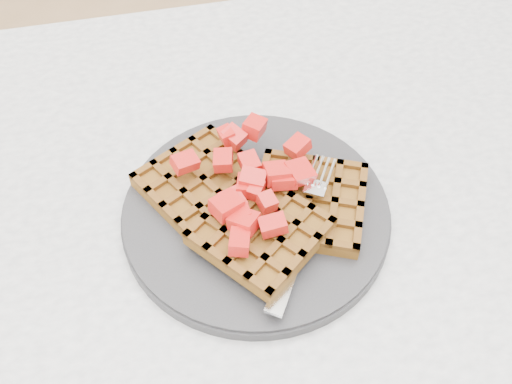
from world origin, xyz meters
TOP-DOWN VIEW (x-y plane):
  - table at (0.00, 0.00)m, footprint 1.20×0.80m
  - plate at (-0.16, 0.02)m, footprint 0.26×0.26m
  - waffles at (-0.16, 0.02)m, footprint 0.24×0.22m
  - strawberry_pile at (-0.16, 0.02)m, footprint 0.15×0.15m
  - fork at (-0.12, -0.01)m, footprint 0.11×0.17m

SIDE VIEW (x-z plane):
  - table at x=0.00m, z-range 0.26..1.01m
  - plate at x=-0.16m, z-range 0.75..0.77m
  - fork at x=-0.12m, z-range 0.77..0.78m
  - waffles at x=-0.16m, z-range 0.76..0.79m
  - strawberry_pile at x=-0.16m, z-range 0.79..0.82m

